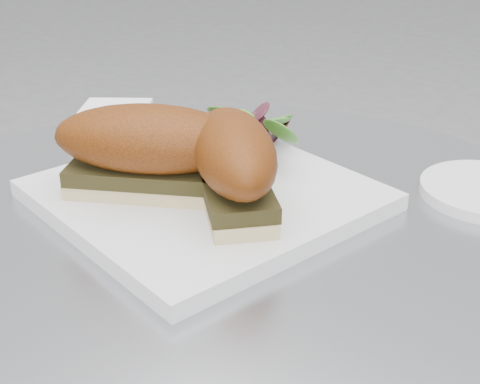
% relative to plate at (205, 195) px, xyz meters
% --- Properties ---
extents(plate, '(0.30, 0.30, 0.02)m').
position_rel_plate_xyz_m(plate, '(0.00, 0.00, 0.00)').
color(plate, silver).
rests_on(plate, table).
extents(sandwich_left, '(0.19, 0.16, 0.08)m').
position_rel_plate_xyz_m(sandwich_left, '(-0.03, -0.04, 0.05)').
color(sandwich_left, beige).
rests_on(sandwich_left, plate).
extents(sandwich_right, '(0.16, 0.15, 0.08)m').
position_rel_plate_xyz_m(sandwich_right, '(0.04, -0.01, 0.05)').
color(sandwich_right, beige).
rests_on(sandwich_right, plate).
extents(salad, '(0.11, 0.11, 0.05)m').
position_rel_plate_xyz_m(salad, '(-0.02, 0.08, 0.03)').
color(salad, '#44832A').
rests_on(salad, plate).
extents(napkin, '(0.13, 0.13, 0.02)m').
position_rel_plate_xyz_m(napkin, '(-0.19, 0.06, 0.00)').
color(napkin, white).
rests_on(napkin, table).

